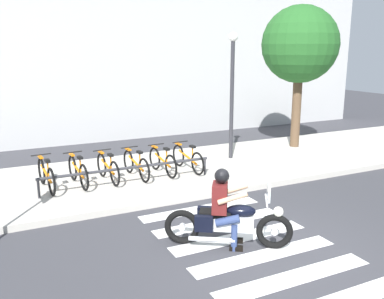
% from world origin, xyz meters
% --- Properties ---
extents(ground_plane, '(48.00, 48.00, 0.00)m').
position_xyz_m(ground_plane, '(0.00, 0.00, 0.00)').
color(ground_plane, '#38383D').
extents(sidewalk, '(24.00, 4.40, 0.15)m').
position_xyz_m(sidewalk, '(0.00, 5.12, 0.07)').
color(sidewalk, '#B7B2A8').
rests_on(sidewalk, ground).
extents(crosswalk_stripe_1, '(2.80, 0.40, 0.01)m').
position_xyz_m(crosswalk_stripe_1, '(-0.14, -0.80, 0.00)').
color(crosswalk_stripe_1, white).
rests_on(crosswalk_stripe_1, ground).
extents(crosswalk_stripe_2, '(2.80, 0.40, 0.01)m').
position_xyz_m(crosswalk_stripe_2, '(-0.14, 0.00, 0.00)').
color(crosswalk_stripe_2, white).
rests_on(crosswalk_stripe_2, ground).
extents(crosswalk_stripe_3, '(2.80, 0.40, 0.01)m').
position_xyz_m(crosswalk_stripe_3, '(-0.14, 0.80, 0.00)').
color(crosswalk_stripe_3, white).
rests_on(crosswalk_stripe_3, ground).
extents(crosswalk_stripe_4, '(2.80, 0.40, 0.01)m').
position_xyz_m(crosswalk_stripe_4, '(-0.14, 1.60, 0.00)').
color(crosswalk_stripe_4, white).
rests_on(crosswalk_stripe_4, ground).
extents(crosswalk_stripe_5, '(2.80, 0.40, 0.01)m').
position_xyz_m(crosswalk_stripe_5, '(-0.14, 2.40, 0.00)').
color(crosswalk_stripe_5, white).
rests_on(crosswalk_stripe_5, ground).
extents(motorcycle, '(1.99, 1.35, 1.24)m').
position_xyz_m(motorcycle, '(-0.51, 0.59, 0.46)').
color(motorcycle, black).
rests_on(motorcycle, ground).
extents(rider, '(0.77, 0.73, 1.44)m').
position_xyz_m(rider, '(-0.57, 0.64, 0.83)').
color(rider, '#591919').
rests_on(rider, ground).
extents(bicycle_0, '(0.48, 1.69, 0.80)m').
position_xyz_m(bicycle_0, '(-3.05, 4.84, 0.52)').
color(bicycle_0, black).
rests_on(bicycle_0, sidewalk).
extents(bicycle_1, '(0.48, 1.62, 0.79)m').
position_xyz_m(bicycle_1, '(-2.30, 4.84, 0.51)').
color(bicycle_1, black).
rests_on(bicycle_1, sidewalk).
extents(bicycle_2, '(0.48, 1.59, 0.77)m').
position_xyz_m(bicycle_2, '(-1.54, 4.84, 0.50)').
color(bicycle_2, black).
rests_on(bicycle_2, sidewalk).
extents(bicycle_3, '(0.48, 1.65, 0.76)m').
position_xyz_m(bicycle_3, '(-0.79, 4.84, 0.50)').
color(bicycle_3, black).
rests_on(bicycle_3, sidewalk).
extents(bicycle_4, '(0.48, 1.60, 0.77)m').
position_xyz_m(bicycle_4, '(-0.04, 4.84, 0.50)').
color(bicycle_4, black).
rests_on(bicycle_4, sidewalk).
extents(bicycle_5, '(0.48, 1.68, 0.76)m').
position_xyz_m(bicycle_5, '(0.71, 4.84, 0.50)').
color(bicycle_5, black).
rests_on(bicycle_5, sidewalk).
extents(bike_rack, '(4.36, 0.07, 0.49)m').
position_xyz_m(bike_rack, '(-1.17, 4.28, 0.57)').
color(bike_rack, '#333338').
rests_on(bike_rack, sidewalk).
extents(street_lamp, '(0.28, 0.28, 3.94)m').
position_xyz_m(street_lamp, '(2.53, 5.52, 2.41)').
color(street_lamp, '#2D2D33').
rests_on(street_lamp, ground).
extents(tree_near_rack, '(2.54, 2.54, 4.88)m').
position_xyz_m(tree_near_rack, '(5.36, 5.92, 3.57)').
color(tree_near_rack, brown).
rests_on(tree_near_rack, ground).
extents(building_backdrop, '(24.00, 1.20, 9.25)m').
position_xyz_m(building_backdrop, '(0.00, 10.82, 4.63)').
color(building_backdrop, '#B1B1B1').
rests_on(building_backdrop, ground).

